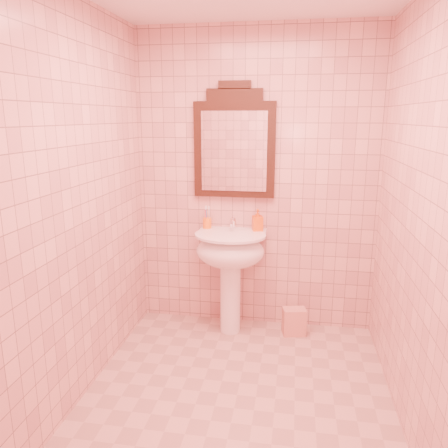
% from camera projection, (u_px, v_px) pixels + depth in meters
% --- Properties ---
extents(floor, '(2.20, 2.20, 0.00)m').
position_uv_depth(floor, '(237.00, 395.00, 2.88)').
color(floor, '#C9A191').
rests_on(floor, ground).
extents(back_wall, '(2.00, 0.02, 2.50)m').
position_uv_depth(back_wall, '(256.00, 183.00, 3.63)').
color(back_wall, '#E6ABA1').
rests_on(back_wall, floor).
extents(pedestal_sink, '(0.58, 0.58, 0.86)m').
position_uv_depth(pedestal_sink, '(230.00, 257.00, 3.58)').
color(pedestal_sink, white).
rests_on(pedestal_sink, floor).
extents(faucet, '(0.04, 0.16, 0.11)m').
position_uv_depth(faucet, '(233.00, 223.00, 3.65)').
color(faucet, white).
rests_on(faucet, pedestal_sink).
extents(mirror, '(0.67, 0.06, 0.93)m').
position_uv_depth(mirror, '(234.00, 145.00, 3.56)').
color(mirror, black).
rests_on(mirror, back_wall).
extents(toothbrush_cup, '(0.07, 0.07, 0.17)m').
position_uv_depth(toothbrush_cup, '(207.00, 223.00, 3.70)').
color(toothbrush_cup, orange).
rests_on(toothbrush_cup, pedestal_sink).
extents(soap_dispenser, '(0.10, 0.10, 0.18)m').
position_uv_depth(soap_dispenser, '(258.00, 220.00, 3.62)').
color(soap_dispenser, '#DD5D12').
rests_on(soap_dispenser, pedestal_sink).
extents(towel, '(0.21, 0.16, 0.23)m').
position_uv_depth(towel, '(294.00, 321.00, 3.66)').
color(towel, tan).
rests_on(towel, floor).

